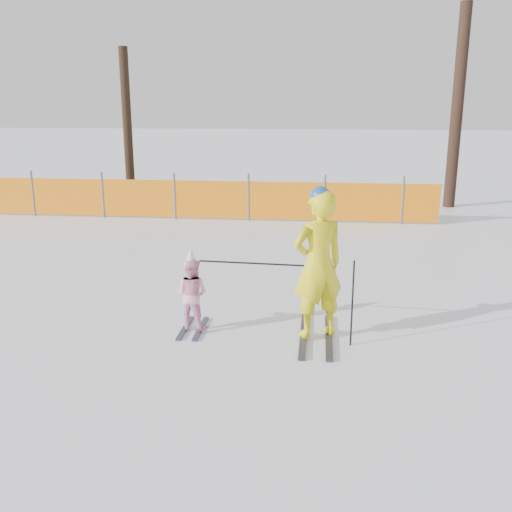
{
  "coord_description": "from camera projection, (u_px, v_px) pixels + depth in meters",
  "views": [
    {
      "loc": [
        0.84,
        -7.11,
        3.08
      ],
      "look_at": [
        0.0,
        0.5,
        1.0
      ],
      "focal_mm": 40.0,
      "sensor_mm": 36.0,
      "label": 1
    }
  ],
  "objects": [
    {
      "name": "child",
      "position": [
        192.0,
        293.0,
        7.83
      ],
      "size": [
        0.57,
        0.84,
        1.18
      ],
      "color": "black",
      "rests_on": "ground"
    },
    {
      "name": "safety_fence",
      "position": [
        118.0,
        198.0,
        15.48
      ],
      "size": [
        16.98,
        0.06,
        1.25
      ],
      "color": "#595960",
      "rests_on": "ground"
    },
    {
      "name": "ground",
      "position": [
        252.0,
        337.0,
        7.71
      ],
      "size": [
        120.0,
        120.0,
        0.0
      ],
      "primitive_type": "plane",
      "color": "white",
      "rests_on": "ground"
    },
    {
      "name": "tree_trunks",
      "position": [
        404.0,
        118.0,
        16.57
      ],
      "size": [
        13.12,
        1.16,
        5.77
      ],
      "color": "black",
      "rests_on": "ground"
    },
    {
      "name": "adult",
      "position": [
        318.0,
        264.0,
        7.42
      ],
      "size": [
        0.85,
        1.49,
        2.05
      ],
      "color": "black",
      "rests_on": "ground"
    },
    {
      "name": "ski_poles",
      "position": [
        296.0,
        281.0,
        7.45
      ],
      "size": [
        2.05,
        0.32,
        1.15
      ],
      "color": "black",
      "rests_on": "ground"
    }
  ]
}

